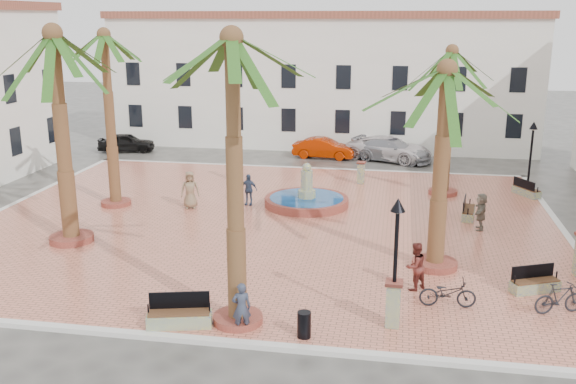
# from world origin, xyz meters

# --- Properties ---
(ground) EXTENTS (120.00, 120.00, 0.00)m
(ground) POSITION_xyz_m (0.00, 0.00, 0.00)
(ground) COLOR #56544F
(ground) RESTS_ON ground
(plaza) EXTENTS (26.00, 22.00, 0.15)m
(plaza) POSITION_xyz_m (0.00, 0.00, 0.07)
(plaza) COLOR #DE7C60
(plaza) RESTS_ON ground
(kerb_n) EXTENTS (26.30, 0.30, 0.16)m
(kerb_n) POSITION_xyz_m (0.00, 11.00, 0.08)
(kerb_n) COLOR silver
(kerb_n) RESTS_ON ground
(kerb_s) EXTENTS (26.30, 0.30, 0.16)m
(kerb_s) POSITION_xyz_m (0.00, -11.00, 0.08)
(kerb_s) COLOR silver
(kerb_s) RESTS_ON ground
(kerb_e) EXTENTS (0.30, 22.30, 0.16)m
(kerb_e) POSITION_xyz_m (13.00, 0.00, 0.08)
(kerb_e) COLOR silver
(kerb_e) RESTS_ON ground
(kerb_w) EXTENTS (0.30, 22.30, 0.16)m
(kerb_w) POSITION_xyz_m (-13.00, 0.00, 0.08)
(kerb_w) COLOR silver
(kerb_w) RESTS_ON ground
(building_north) EXTENTS (30.40, 7.40, 9.50)m
(building_north) POSITION_xyz_m (-0.00, 19.99, 4.77)
(building_north) COLOR white
(building_north) RESTS_ON ground
(fountain) EXTENTS (4.13, 4.13, 2.13)m
(fountain) POSITION_xyz_m (1.41, 2.93, 0.44)
(fountain) COLOR #9F4537
(fountain) RESTS_ON plaza
(palm_nw) EXTENTS (4.75, 4.75, 8.52)m
(palm_nw) POSITION_xyz_m (-7.88, 1.39, 7.50)
(palm_nw) COLOR #9F4537
(palm_nw) RESTS_ON plaza
(palm_sw) EXTENTS (5.79, 5.79, 8.77)m
(palm_sw) POSITION_xyz_m (-7.39, -3.96, 7.57)
(palm_sw) COLOR #9F4537
(palm_sw) RESTS_ON plaza
(palm_s) EXTENTS (4.92, 4.92, 8.77)m
(palm_s) POSITION_xyz_m (1.19, -9.82, 7.71)
(palm_s) COLOR #9F4537
(palm_s) RESTS_ON plaza
(palm_e) EXTENTS (5.41, 5.41, 7.61)m
(palm_e) POSITION_xyz_m (7.28, -4.23, 6.51)
(palm_e) COLOR #9F4537
(palm_e) RESTS_ON plaza
(palm_ne) EXTENTS (4.84, 4.84, 7.68)m
(palm_ne) POSITION_xyz_m (8.14, 6.24, 6.69)
(palm_ne) COLOR #9F4537
(palm_ne) RESTS_ON plaza
(bench_s) EXTENTS (2.01, 1.04, 1.01)m
(bench_s) POSITION_xyz_m (-0.47, -10.38, 0.44)
(bench_s) COLOR gray
(bench_s) RESTS_ON plaza
(bench_se) EXTENTS (1.76, 1.16, 0.89)m
(bench_se) POSITION_xyz_m (10.51, -5.89, 0.40)
(bench_se) COLOR gray
(bench_se) RESTS_ON plaza
(bench_e) EXTENTS (0.78, 1.80, 0.92)m
(bench_e) POSITION_xyz_m (9.06, 2.26, 0.41)
(bench_e) COLOR gray
(bench_e) RESTS_ON plaza
(bench_ne) EXTENTS (1.29, 1.69, 0.88)m
(bench_ne) POSITION_xyz_m (12.38, 6.67, 0.40)
(bench_ne) COLOR gray
(bench_ne) RESTS_ON plaza
(lamppost_s) EXTENTS (0.44, 0.44, 4.01)m
(lamppost_s) POSITION_xyz_m (5.83, -9.28, 2.87)
(lamppost_s) COLOR black
(lamppost_s) RESTS_ON plaza
(lamppost_e) EXTENTS (0.42, 0.42, 3.90)m
(lamppost_e) POSITION_xyz_m (12.40, 6.56, 2.79)
(lamppost_e) COLOR black
(lamppost_e) RESTS_ON plaza
(bollard_se) EXTENTS (0.54, 0.54, 1.45)m
(bollard_se) POSITION_xyz_m (5.82, -9.26, 0.90)
(bollard_se) COLOR gray
(bollard_se) RESTS_ON plaza
(bollard_n) EXTENTS (0.50, 0.50, 1.23)m
(bollard_n) POSITION_xyz_m (3.76, 7.69, 0.79)
(bollard_n) COLOR gray
(bollard_n) RESTS_ON plaza
(litter_bin) EXTENTS (0.40, 0.40, 0.78)m
(litter_bin) POSITION_xyz_m (3.31, -10.40, 0.54)
(litter_bin) COLOR black
(litter_bin) RESTS_ON plaza
(cyclist_a) EXTENTS (0.65, 0.53, 1.55)m
(cyclist_a) POSITION_xyz_m (1.46, -10.40, 0.92)
(cyclist_a) COLOR #31384B
(cyclist_a) RESTS_ON plaza
(bicycle_a) EXTENTS (1.82, 0.73, 0.94)m
(bicycle_a) POSITION_xyz_m (7.52, -7.60, 0.62)
(bicycle_a) COLOR black
(bicycle_a) RESTS_ON plaza
(cyclist_b) EXTENTS (1.03, 1.02, 1.68)m
(cyclist_b) POSITION_xyz_m (6.50, -6.41, 0.99)
(cyclist_b) COLOR maroon
(cyclist_b) RESTS_ON plaza
(bicycle_b) EXTENTS (1.74, 1.02, 1.01)m
(bicycle_b) POSITION_xyz_m (10.93, -7.48, 0.66)
(bicycle_b) COLOR black
(bicycle_b) RESTS_ON plaza
(pedestrian_fountain_a) EXTENTS (1.03, 0.85, 1.82)m
(pedestrian_fountain_a) POSITION_xyz_m (-4.07, 1.50, 1.06)
(pedestrian_fountain_a) COLOR #856C4F
(pedestrian_fountain_a) RESTS_ON plaza
(pedestrian_fountain_b) EXTENTS (0.94, 0.45, 1.55)m
(pedestrian_fountain_b) POSITION_xyz_m (-1.43, 2.53, 0.93)
(pedestrian_fountain_b) COLOR #303F59
(pedestrian_fountain_b) RESTS_ON plaza
(pedestrian_north) EXTENTS (0.95, 1.28, 1.77)m
(pedestrian_north) POSITION_xyz_m (-3.40, 7.38, 1.04)
(pedestrian_north) COLOR #505056
(pedestrian_north) RESTS_ON plaza
(pedestrian_east) EXTENTS (0.67, 1.56, 1.64)m
(pedestrian_east) POSITION_xyz_m (9.41, 0.58, 0.97)
(pedestrian_east) COLOR #736B5B
(pedestrian_east) RESTS_ON plaza
(car_black) EXTENTS (4.12, 2.46, 1.31)m
(car_black) POSITION_xyz_m (-12.98, 14.30, 0.66)
(car_black) COLOR black
(car_black) RESTS_ON ground
(car_red) EXTENTS (4.20, 1.76, 1.35)m
(car_red) POSITION_xyz_m (0.85, 14.64, 0.67)
(car_red) COLOR #A52300
(car_red) RESTS_ON ground
(car_silver) EXTENTS (5.55, 3.69, 1.49)m
(car_silver) POSITION_xyz_m (5.36, 14.43, 0.75)
(car_silver) COLOR #95969D
(car_silver) RESTS_ON ground
(car_white) EXTENTS (6.09, 4.42, 1.54)m
(car_white) POSITION_xyz_m (5.13, 14.76, 0.77)
(car_white) COLOR silver
(car_white) RESTS_ON ground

